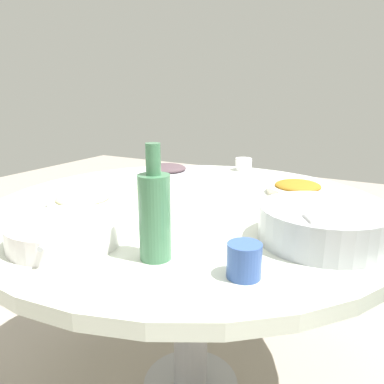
{
  "coord_description": "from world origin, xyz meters",
  "views": [
    {
      "loc": [
        0.58,
        -1.04,
        1.11
      ],
      "look_at": [
        0.08,
        -0.14,
        0.84
      ],
      "focal_mm": 34.71,
      "sensor_mm": 36.0,
      "label": 1
    }
  ],
  "objects_px": {
    "soup_bowl": "(65,232)",
    "dish_eggplant": "(166,170)",
    "round_dining_table": "(190,232)",
    "rice_bowl": "(323,224)",
    "green_bottle": "(155,214)",
    "dish_noodles": "(83,200)",
    "tea_cup_near": "(244,164)",
    "dish_stirfry": "(298,188)",
    "tea_cup_far": "(244,260)"
  },
  "relations": [
    {
      "from": "round_dining_table",
      "to": "dish_eggplant",
      "type": "bearing_deg",
      "value": 132.43
    },
    {
      "from": "round_dining_table",
      "to": "dish_stirfry",
      "type": "distance_m",
      "value": 0.43
    },
    {
      "from": "dish_stirfry",
      "to": "rice_bowl",
      "type": "bearing_deg",
      "value": -69.47
    },
    {
      "from": "tea_cup_far",
      "to": "dish_eggplant",
      "type": "bearing_deg",
      "value": 131.55
    },
    {
      "from": "rice_bowl",
      "to": "soup_bowl",
      "type": "distance_m",
      "value": 0.64
    },
    {
      "from": "green_bottle",
      "to": "soup_bowl",
      "type": "bearing_deg",
      "value": -171.89
    },
    {
      "from": "green_bottle",
      "to": "dish_eggplant",
      "type": "bearing_deg",
      "value": 120.86
    },
    {
      "from": "round_dining_table",
      "to": "tea_cup_near",
      "type": "xyz_separation_m",
      "value": [
        -0.04,
        0.59,
        0.13
      ]
    },
    {
      "from": "tea_cup_near",
      "to": "dish_stirfry",
      "type": "bearing_deg",
      "value": -42.48
    },
    {
      "from": "rice_bowl",
      "to": "dish_stirfry",
      "type": "distance_m",
      "value": 0.46
    },
    {
      "from": "dish_noodles",
      "to": "green_bottle",
      "type": "distance_m",
      "value": 0.5
    },
    {
      "from": "rice_bowl",
      "to": "dish_noodles",
      "type": "relative_size",
      "value": 1.38
    },
    {
      "from": "dish_stirfry",
      "to": "green_bottle",
      "type": "bearing_deg",
      "value": -102.05
    },
    {
      "from": "dish_noodles",
      "to": "green_bottle",
      "type": "xyz_separation_m",
      "value": [
        0.44,
        -0.22,
        0.09
      ]
    },
    {
      "from": "dish_stirfry",
      "to": "green_bottle",
      "type": "xyz_separation_m",
      "value": [
        -0.15,
        -0.7,
        0.08
      ]
    },
    {
      "from": "dish_noodles",
      "to": "dish_eggplant",
      "type": "xyz_separation_m",
      "value": [
        -0.01,
        0.53,
        0.0
      ]
    },
    {
      "from": "soup_bowl",
      "to": "dish_eggplant",
      "type": "xyz_separation_m",
      "value": [
        -0.2,
        0.78,
        -0.01
      ]
    },
    {
      "from": "tea_cup_near",
      "to": "dish_eggplant",
      "type": "bearing_deg",
      "value": -137.2
    },
    {
      "from": "soup_bowl",
      "to": "dish_noodles",
      "type": "xyz_separation_m",
      "value": [
        -0.19,
        0.26,
        -0.01
      ]
    },
    {
      "from": "tea_cup_far",
      "to": "round_dining_table",
      "type": "bearing_deg",
      "value": 130.77
    },
    {
      "from": "round_dining_table",
      "to": "green_bottle",
      "type": "height_order",
      "value": "green_bottle"
    },
    {
      "from": "rice_bowl",
      "to": "green_bottle",
      "type": "height_order",
      "value": "green_bottle"
    },
    {
      "from": "tea_cup_near",
      "to": "tea_cup_far",
      "type": "bearing_deg",
      "value": -68.97
    },
    {
      "from": "soup_bowl",
      "to": "tea_cup_near",
      "type": "distance_m",
      "value": 1.04
    },
    {
      "from": "tea_cup_far",
      "to": "rice_bowl",
      "type": "bearing_deg",
      "value": 68.56
    },
    {
      "from": "tea_cup_near",
      "to": "soup_bowl",
      "type": "bearing_deg",
      "value": -93.84
    },
    {
      "from": "soup_bowl",
      "to": "green_bottle",
      "type": "distance_m",
      "value": 0.26
    },
    {
      "from": "round_dining_table",
      "to": "dish_stirfry",
      "type": "xyz_separation_m",
      "value": [
        0.29,
        0.3,
        0.12
      ]
    },
    {
      "from": "dish_eggplant",
      "to": "green_bottle",
      "type": "height_order",
      "value": "green_bottle"
    },
    {
      "from": "rice_bowl",
      "to": "round_dining_table",
      "type": "bearing_deg",
      "value": 163.73
    },
    {
      "from": "soup_bowl",
      "to": "green_bottle",
      "type": "xyz_separation_m",
      "value": [
        0.24,
        0.03,
        0.08
      ]
    },
    {
      "from": "round_dining_table",
      "to": "soup_bowl",
      "type": "relative_size",
      "value": 4.86
    },
    {
      "from": "dish_noodles",
      "to": "tea_cup_far",
      "type": "xyz_separation_m",
      "value": [
        0.64,
        -0.21,
        0.02
      ]
    },
    {
      "from": "dish_stirfry",
      "to": "tea_cup_far",
      "type": "relative_size",
      "value": 3.03
    },
    {
      "from": "rice_bowl",
      "to": "tea_cup_near",
      "type": "relative_size",
      "value": 4.04
    },
    {
      "from": "dish_noodles",
      "to": "dish_stirfry",
      "type": "bearing_deg",
      "value": 39.25
    },
    {
      "from": "dish_noodles",
      "to": "tea_cup_far",
      "type": "relative_size",
      "value": 3.14
    },
    {
      "from": "soup_bowl",
      "to": "dish_eggplant",
      "type": "height_order",
      "value": "soup_bowl"
    },
    {
      "from": "soup_bowl",
      "to": "green_bottle",
      "type": "bearing_deg",
      "value": 8.11
    },
    {
      "from": "green_bottle",
      "to": "tea_cup_far",
      "type": "distance_m",
      "value": 0.22
    },
    {
      "from": "soup_bowl",
      "to": "dish_stirfry",
      "type": "relative_size",
      "value": 1.25
    },
    {
      "from": "dish_noodles",
      "to": "dish_eggplant",
      "type": "bearing_deg",
      "value": 90.92
    },
    {
      "from": "dish_noodles",
      "to": "dish_stirfry",
      "type": "xyz_separation_m",
      "value": [
        0.59,
        0.48,
        0.0
      ]
    },
    {
      "from": "soup_bowl",
      "to": "tea_cup_far",
      "type": "bearing_deg",
      "value": 5.98
    },
    {
      "from": "round_dining_table",
      "to": "soup_bowl",
      "type": "height_order",
      "value": "soup_bowl"
    },
    {
      "from": "dish_noodles",
      "to": "tea_cup_near",
      "type": "height_order",
      "value": "tea_cup_near"
    },
    {
      "from": "green_bottle",
      "to": "tea_cup_far",
      "type": "xyz_separation_m",
      "value": [
        0.21,
        0.01,
        -0.07
      ]
    },
    {
      "from": "dish_noodles",
      "to": "tea_cup_near",
      "type": "bearing_deg",
      "value": 71.26
    },
    {
      "from": "dish_eggplant",
      "to": "green_bottle",
      "type": "relative_size",
      "value": 0.91
    },
    {
      "from": "round_dining_table",
      "to": "green_bottle",
      "type": "relative_size",
      "value": 5.15
    }
  ]
}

